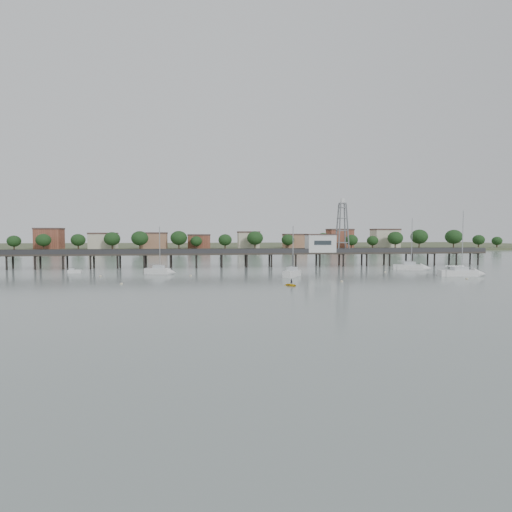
{
  "coord_description": "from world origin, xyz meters",
  "views": [
    {
      "loc": [
        -9.31,
        -59.58,
        9.37
      ],
      "look_at": [
        3.95,
        42.0,
        4.0
      ],
      "focal_mm": 30.0,
      "sensor_mm": 36.0,
      "label": 1
    }
  ],
  "objects_px": {
    "lattice_tower": "(342,228)",
    "sailboat_e": "(415,267)",
    "pier": "(234,254)",
    "white_tender": "(74,271)",
    "sailboat_b": "(162,271)",
    "yellow_dinghy": "(291,286)",
    "sailboat_c": "(294,273)",
    "sailboat_d": "(467,273)"
  },
  "relations": [
    {
      "from": "sailboat_d",
      "to": "white_tender",
      "type": "xyz_separation_m",
      "value": [
        -88.47,
        19.0,
        -0.26
      ]
    },
    {
      "from": "pier",
      "to": "lattice_tower",
      "type": "distance_m",
      "value": 32.34
    },
    {
      "from": "sailboat_b",
      "to": "yellow_dinghy",
      "type": "distance_m",
      "value": 35.8
    },
    {
      "from": "sailboat_d",
      "to": "sailboat_c",
      "type": "relative_size",
      "value": 1.31
    },
    {
      "from": "sailboat_d",
      "to": "white_tender",
      "type": "distance_m",
      "value": 90.49
    },
    {
      "from": "lattice_tower",
      "to": "sailboat_b",
      "type": "bearing_deg",
      "value": -159.01
    },
    {
      "from": "lattice_tower",
      "to": "sailboat_b",
      "type": "height_order",
      "value": "lattice_tower"
    },
    {
      "from": "pier",
      "to": "sailboat_e",
      "type": "xyz_separation_m",
      "value": [
        46.04,
        -15.29,
        -3.16
      ]
    },
    {
      "from": "sailboat_d",
      "to": "sailboat_e",
      "type": "height_order",
      "value": "sailboat_d"
    },
    {
      "from": "pier",
      "to": "white_tender",
      "type": "xyz_separation_m",
      "value": [
        -39.22,
        -13.17,
        -3.42
      ]
    },
    {
      "from": "sailboat_d",
      "to": "sailboat_c",
      "type": "height_order",
      "value": "sailboat_d"
    },
    {
      "from": "sailboat_d",
      "to": "yellow_dinghy",
      "type": "height_order",
      "value": "sailboat_d"
    },
    {
      "from": "lattice_tower",
      "to": "sailboat_e",
      "type": "xyz_separation_m",
      "value": [
        14.54,
        -15.29,
        -10.46
      ]
    },
    {
      "from": "sailboat_c",
      "to": "sailboat_e",
      "type": "bearing_deg",
      "value": -35.85
    },
    {
      "from": "sailboat_c",
      "to": "white_tender",
      "type": "xyz_separation_m",
      "value": [
        -50.46,
        14.08,
        -0.28
      ]
    },
    {
      "from": "white_tender",
      "to": "yellow_dinghy",
      "type": "height_order",
      "value": "yellow_dinghy"
    },
    {
      "from": "yellow_dinghy",
      "to": "sailboat_e",
      "type": "bearing_deg",
      "value": 13.98
    },
    {
      "from": "sailboat_e",
      "to": "yellow_dinghy",
      "type": "distance_m",
      "value": 48.98
    },
    {
      "from": "pier",
      "to": "sailboat_e",
      "type": "bearing_deg",
      "value": -18.37
    },
    {
      "from": "lattice_tower",
      "to": "sailboat_d",
      "type": "distance_m",
      "value": 38.2
    },
    {
      "from": "sailboat_c",
      "to": "pier",
      "type": "bearing_deg",
      "value": 57.59
    },
    {
      "from": "sailboat_e",
      "to": "yellow_dinghy",
      "type": "xyz_separation_m",
      "value": [
        -39.16,
        -29.41,
        -0.64
      ]
    },
    {
      "from": "lattice_tower",
      "to": "white_tender",
      "type": "height_order",
      "value": "lattice_tower"
    },
    {
      "from": "sailboat_c",
      "to": "lattice_tower",
      "type": "bearing_deg",
      "value": -1.45
    },
    {
      "from": "sailboat_c",
      "to": "yellow_dinghy",
      "type": "relative_size",
      "value": 4.26
    },
    {
      "from": "sailboat_b",
      "to": "sailboat_c",
      "type": "distance_m",
      "value": 30.42
    },
    {
      "from": "sailboat_d",
      "to": "sailboat_c",
      "type": "bearing_deg",
      "value": -179.97
    },
    {
      "from": "lattice_tower",
      "to": "white_tender",
      "type": "relative_size",
      "value": 4.91
    },
    {
      "from": "pier",
      "to": "lattice_tower",
      "type": "height_order",
      "value": "lattice_tower"
    },
    {
      "from": "white_tender",
      "to": "sailboat_b",
      "type": "bearing_deg",
      "value": -19.32
    },
    {
      "from": "sailboat_b",
      "to": "white_tender",
      "type": "xyz_separation_m",
      "value": [
        -21.17,
        5.84,
        -0.28
      ]
    },
    {
      "from": "sailboat_b",
      "to": "sailboat_d",
      "type": "relative_size",
      "value": 0.75
    },
    {
      "from": "sailboat_b",
      "to": "sailboat_d",
      "type": "xyz_separation_m",
      "value": [
        67.3,
        -13.16,
        -0.02
      ]
    },
    {
      "from": "pier",
      "to": "sailboat_e",
      "type": "height_order",
      "value": "sailboat_e"
    },
    {
      "from": "white_tender",
      "to": "yellow_dinghy",
      "type": "distance_m",
      "value": 55.85
    },
    {
      "from": "sailboat_c",
      "to": "white_tender",
      "type": "relative_size",
      "value": 3.69
    },
    {
      "from": "sailboat_b",
      "to": "sailboat_e",
      "type": "height_order",
      "value": "sailboat_e"
    },
    {
      "from": "sailboat_d",
      "to": "yellow_dinghy",
      "type": "relative_size",
      "value": 5.6
    },
    {
      "from": "pier",
      "to": "lattice_tower",
      "type": "xyz_separation_m",
      "value": [
        31.5,
        0.0,
        7.31
      ]
    },
    {
      "from": "sailboat_d",
      "to": "sailboat_e",
      "type": "bearing_deg",
      "value": 108.17
    },
    {
      "from": "sailboat_e",
      "to": "sailboat_c",
      "type": "xyz_separation_m",
      "value": [
        -34.8,
        -11.96,
        0.01
      ]
    },
    {
      "from": "pier",
      "to": "yellow_dinghy",
      "type": "xyz_separation_m",
      "value": [
        6.87,
        -44.7,
        -3.79
      ]
    }
  ]
}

